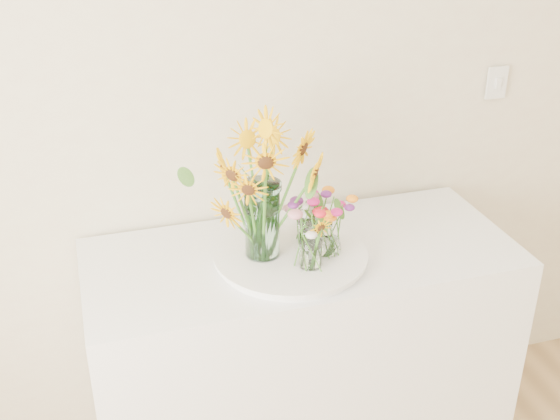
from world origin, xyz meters
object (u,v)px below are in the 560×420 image
object	(u,v)px
counter	(300,361)
mason_jar	(262,220)
small_vase_a	(311,250)
tray	(291,257)
small_vase_c	(306,227)
small_vase_b	(327,238)

from	to	relation	value
counter	mason_jar	size ratio (longest dim) A/B	5.54
small_vase_a	counter	bearing A→B (deg)	81.50
tray	small_vase_c	world-z (taller)	small_vase_c
counter	tray	size ratio (longest dim) A/B	3.03
small_vase_b	small_vase_a	bearing A→B (deg)	-143.58
tray	small_vase_b	distance (m)	0.14
small_vase_b	small_vase_c	xyz separation A→B (m)	(-0.03, 0.10, -0.01)
tray	counter	bearing A→B (deg)	39.40
small_vase_a	small_vase_c	bearing A→B (deg)	75.44
tray	small_vase_a	xyz separation A→B (m)	(0.03, -0.09, 0.07)
counter	small_vase_b	distance (m)	0.54
tray	small_vase_b	bearing A→B (deg)	-18.68
small_vase_a	small_vase_b	distance (m)	0.09
counter	mason_jar	distance (m)	0.62
tray	small_vase_a	distance (m)	0.12
counter	mason_jar	world-z (taller)	mason_jar
tray	small_vase_c	distance (m)	0.12
small_vase_a	small_vase_c	world-z (taller)	small_vase_a
counter	tray	bearing A→B (deg)	-140.60
small_vase_a	small_vase_b	size ratio (longest dim) A/B	0.98
small_vase_a	small_vase_b	bearing A→B (deg)	36.42
counter	tray	distance (m)	0.47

